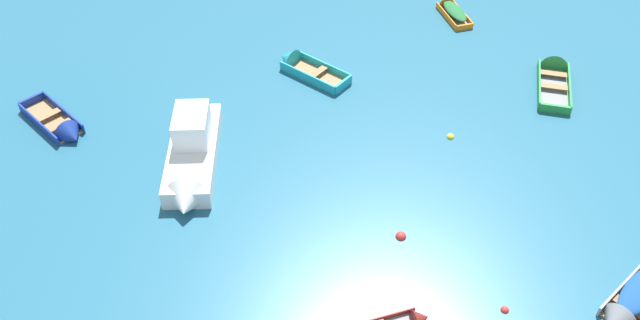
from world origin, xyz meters
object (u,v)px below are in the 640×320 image
Objects in this scene: rowboat_orange_back_row_right at (451,9)px; mooring_buoy_near_foreground at (401,237)px; mooring_buoy_between_boats_left at (450,137)px; motor_launch_white_midfield_left at (192,156)px; rowboat_green_foreground_center at (553,72)px; rowboat_grey_midfield_right at (633,303)px; rowboat_deep_blue_outer_left at (62,128)px; rowboat_turquoise_far_back at (300,65)px; mooring_buoy_far_field at (505,310)px.

rowboat_orange_back_row_right is 17.72m from mooring_buoy_near_foreground.
rowboat_orange_back_row_right is 11.25m from mooring_buoy_between_boats_left.
motor_launch_white_midfield_left is 18.38× the size of mooring_buoy_between_boats_left.
rowboat_green_foreground_center is at bearing 52.55° from mooring_buoy_near_foreground.
rowboat_orange_back_row_right is 0.87× the size of rowboat_grey_midfield_right.
rowboat_deep_blue_outer_left is 16.42m from mooring_buoy_near_foreground.
rowboat_orange_back_row_right is 0.82× the size of rowboat_turquoise_far_back.
rowboat_orange_back_row_right is 20.62m from mooring_buoy_far_field.
rowboat_grey_midfield_right is 8.84× the size of mooring_buoy_near_foreground.
rowboat_green_foreground_center reaches higher than rowboat_deep_blue_outer_left.
rowboat_orange_back_row_right is 18.63m from motor_launch_white_midfield_left.
rowboat_green_foreground_center is at bearing -53.83° from rowboat_orange_back_row_right.
rowboat_deep_blue_outer_left is at bearing 160.61° from motor_launch_white_midfield_left.
mooring_buoy_far_field is (18.75, -9.37, -0.22)m from rowboat_deep_blue_outer_left.
rowboat_orange_back_row_right is (-4.50, 6.16, 0.05)m from rowboat_green_foreground_center.
mooring_buoy_near_foreground is (8.83, -3.75, -0.70)m from motor_launch_white_midfield_left.
mooring_buoy_near_foreground is 1.44× the size of mooring_buoy_far_field.
motor_launch_white_midfield_left reaches higher than mooring_buoy_between_boats_left.
rowboat_deep_blue_outer_left is 17.94m from mooring_buoy_between_boats_left.
rowboat_turquoise_far_back is (-13.00, 0.28, 0.02)m from rowboat_green_foreground_center.
rowboat_turquoise_far_back is at bearing 143.57° from mooring_buoy_between_boats_left.
motor_launch_white_midfield_left is (6.44, -2.27, 0.48)m from rowboat_deep_blue_outer_left.
rowboat_turquoise_far_back reaches higher than mooring_buoy_between_boats_left.
rowboat_deep_blue_outer_left is 1.02× the size of rowboat_grey_midfield_right.
rowboat_grey_midfield_right is at bearing -60.23° from mooring_buoy_between_boats_left.
rowboat_deep_blue_outer_left is at bearing -179.78° from mooring_buoy_between_boats_left.
mooring_buoy_near_foreground is at bearing -113.68° from mooring_buoy_between_boats_left.
rowboat_turquoise_far_back reaches higher than rowboat_orange_back_row_right.
rowboat_deep_blue_outer_left is (-23.77, -5.08, 0.01)m from rowboat_green_foreground_center.
rowboat_grey_midfield_right is 10.55× the size of mooring_buoy_between_boats_left.
motor_launch_white_midfield_left is 22.13× the size of mooring_buoy_far_field.
mooring_buoy_far_field is at bearing -91.44° from rowboat_orange_back_row_right.
mooring_buoy_near_foreground is at bearing -103.04° from rowboat_orange_back_row_right.
motor_launch_white_midfield_left is at bearing -168.51° from mooring_buoy_between_boats_left.
rowboat_deep_blue_outer_left is at bearing -153.53° from rowboat_turquoise_far_back.
mooring_buoy_near_foreground is 1.19× the size of mooring_buoy_between_boats_left.
mooring_buoy_between_boats_left is (-0.81, 9.44, 0.00)m from mooring_buoy_far_field.
rowboat_turquoise_far_back is at bearing 118.44° from mooring_buoy_far_field.
rowboat_turquoise_far_back is 0.61× the size of motor_launch_white_midfield_left.
rowboat_grey_midfield_right is (16.80, -6.93, -0.35)m from motor_launch_white_midfield_left.
rowboat_turquoise_far_back is at bearing 111.58° from mooring_buoy_near_foreground.
motor_launch_white_midfield_left is (-17.33, -7.35, 0.49)m from rowboat_green_foreground_center.
rowboat_green_foreground_center is 1.15× the size of rowboat_turquoise_far_back.
motor_launch_white_midfield_left is at bearing -119.55° from rowboat_turquoise_far_back.
rowboat_deep_blue_outer_left is at bearing -167.94° from rowboat_green_foreground_center.
mooring_buoy_near_foreground is (-4.00, -17.26, -0.26)m from rowboat_orange_back_row_right.
rowboat_green_foreground_center reaches higher than mooring_buoy_far_field.
motor_launch_white_midfield_left is at bearing 156.96° from mooring_buoy_near_foreground.
motor_launch_white_midfield_left reaches higher than rowboat_deep_blue_outer_left.
motor_launch_white_midfield_left reaches higher than mooring_buoy_far_field.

